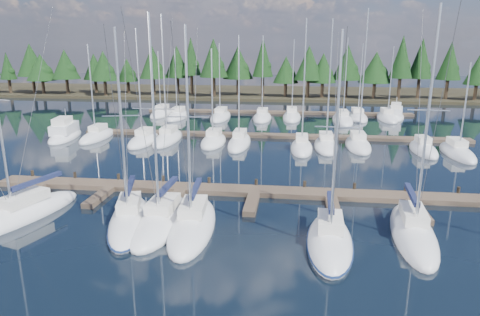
# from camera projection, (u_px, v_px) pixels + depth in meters

# --- Properties ---
(ground) EXTENTS (260.00, 260.00, 0.00)m
(ground) POSITION_uv_depth(u_px,v_px,m) (265.00, 156.00, 46.30)
(ground) COLOR black
(ground) RESTS_ON ground
(far_shore) EXTENTS (220.00, 30.00, 0.60)m
(far_shore) POSITION_uv_depth(u_px,v_px,m) (282.00, 93.00, 103.74)
(far_shore) COLOR #2B2618
(far_shore) RESTS_ON ground
(main_dock) EXTENTS (44.00, 6.13, 0.90)m
(main_dock) POSITION_uv_depth(u_px,v_px,m) (254.00, 194.00, 34.12)
(main_dock) COLOR brown
(main_dock) RESTS_ON ground
(back_docks) EXTENTS (50.00, 21.80, 0.40)m
(back_docks) POSITION_uv_depth(u_px,v_px,m) (274.00, 123.00, 65.02)
(back_docks) COLOR brown
(back_docks) RESTS_ON ground
(front_sailboat_0) EXTENTS (5.49, 10.64, 15.17)m
(front_sailboat_0) POSITION_uv_depth(u_px,v_px,m) (20.00, 215.00, 29.68)
(front_sailboat_0) COLOR silver
(front_sailboat_0) RESTS_ON ground
(front_sailboat_1) EXTENTS (5.00, 9.71, 13.55)m
(front_sailboat_1) POSITION_uv_depth(u_px,v_px,m) (129.00, 220.00, 28.79)
(front_sailboat_1) COLOR silver
(front_sailboat_1) RESTS_ON ground
(front_sailboat_2) EXTENTS (3.24, 8.99, 14.38)m
(front_sailboat_2) POSITION_uv_depth(u_px,v_px,m) (162.00, 221.00, 28.66)
(front_sailboat_2) COLOR silver
(front_sailboat_2) RESTS_ON ground
(front_sailboat_3) EXTENTS (3.58, 9.67, 13.66)m
(front_sailboat_3) POSITION_uv_depth(u_px,v_px,m) (193.00, 225.00, 28.07)
(front_sailboat_3) COLOR silver
(front_sailboat_3) RESTS_ON ground
(front_sailboat_4) EXTENTS (3.15, 8.72, 13.32)m
(front_sailboat_4) POSITION_uv_depth(u_px,v_px,m) (330.00, 241.00, 25.77)
(front_sailboat_4) COLOR silver
(front_sailboat_4) RESTS_ON ground
(front_sailboat_5) EXTENTS (3.39, 9.84, 14.71)m
(front_sailboat_5) POSITION_uv_depth(u_px,v_px,m) (413.00, 232.00, 26.93)
(front_sailboat_5) COLOR silver
(front_sailboat_5) RESTS_ON ground
(back_sailboat_rows) EXTENTS (45.64, 31.98, 16.35)m
(back_sailboat_rows) POSITION_uv_depth(u_px,v_px,m) (270.00, 128.00, 60.46)
(back_sailboat_rows) COLOR silver
(back_sailboat_rows) RESTS_ON ground
(motor_yacht_left) EXTENTS (4.46, 9.33, 4.48)m
(motor_yacht_left) POSITION_uv_depth(u_px,v_px,m) (65.00, 134.00, 55.34)
(motor_yacht_left) COLOR silver
(motor_yacht_left) RESTS_ON ground
(motor_yacht_right) EXTENTS (4.62, 8.73, 4.15)m
(motor_yacht_right) POSITION_uv_depth(u_px,v_px,m) (395.00, 115.00, 70.22)
(motor_yacht_right) COLOR silver
(motor_yacht_right) RESTS_ON ground
(tree_line) EXTENTS (184.19, 11.65, 13.01)m
(tree_line) POSITION_uv_depth(u_px,v_px,m) (283.00, 66.00, 92.50)
(tree_line) COLOR black
(tree_line) RESTS_ON far_shore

